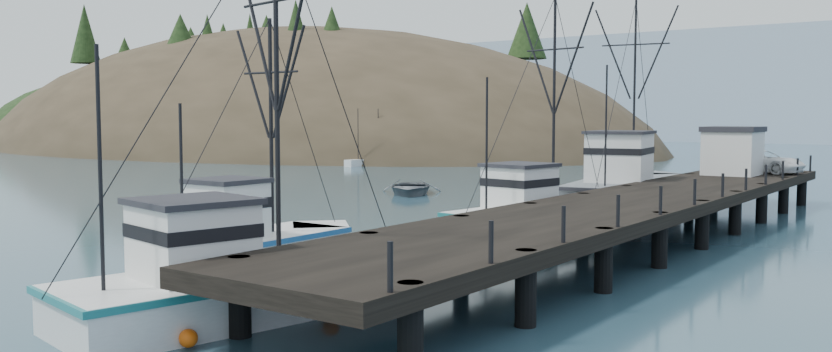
% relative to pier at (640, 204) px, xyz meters
% --- Properties ---
extents(ground, '(400.00, 400.00, 0.00)m').
position_rel_pier_xyz_m(ground, '(-14.00, -16.00, -1.69)').
color(ground, '#28485A').
rests_on(ground, ground).
extents(pier, '(6.00, 44.00, 2.00)m').
position_rel_pier_xyz_m(pier, '(0.00, 0.00, 0.00)').
color(pier, black).
rests_on(pier, ground).
extents(headland, '(134.80, 78.00, 51.00)m').
position_rel_pier_xyz_m(headland, '(-88.95, 62.61, -6.24)').
color(headland, '#382D1E').
rests_on(headland, ground).
extents(distant_ridge_far, '(180.00, 25.00, 18.00)m').
position_rel_pier_xyz_m(distant_ridge_far, '(-54.00, 169.00, -1.69)').
color(distant_ridge_far, silver).
rests_on(distant_ridge_far, ground).
extents(moored_sailboats, '(21.68, 18.21, 6.35)m').
position_rel_pier_xyz_m(moored_sailboats, '(-47.93, 38.51, -1.36)').
color(moored_sailboats, white).
rests_on(moored_sailboats, ground).
extents(trawler_near, '(5.43, 11.28, 11.36)m').
position_rel_pier_xyz_m(trawler_near, '(-4.17, -18.33, -0.87)').
color(trawler_near, white).
rests_on(trawler_near, ground).
extents(trawler_mid, '(3.04, 8.92, 9.22)m').
position_rel_pier_xyz_m(trawler_mid, '(-8.86, -13.67, -0.87)').
color(trawler_mid, white).
rests_on(trawler_mid, ground).
extents(trawler_far, '(4.93, 11.05, 11.27)m').
position_rel_pier_xyz_m(trawler_far, '(-4.83, 0.16, -0.87)').
color(trawler_far, white).
rests_on(trawler_far, ground).
extents(work_vessel, '(6.31, 14.80, 12.43)m').
position_rel_pier_xyz_m(work_vessel, '(-4.84, 10.87, -0.46)').
color(work_vessel, slate).
rests_on(work_vessel, ground).
extents(pier_shed, '(3.00, 3.20, 2.80)m').
position_rel_pier_xyz_m(pier_shed, '(-0.32, 15.47, 1.73)').
color(pier_shed, silver).
rests_on(pier_shed, pier).
extents(pickup_truck, '(5.31, 3.38, 1.37)m').
position_rel_pier_xyz_m(pickup_truck, '(0.70, 18.00, 0.99)').
color(pickup_truck, white).
rests_on(pickup_truck, pier).
extents(motorboat, '(6.69, 7.22, 1.22)m').
position_rel_pier_xyz_m(motorboat, '(-20.84, 11.75, -1.69)').
color(motorboat, '#595E63').
rests_on(motorboat, ground).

